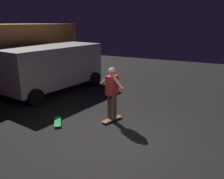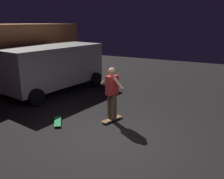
% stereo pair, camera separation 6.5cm
% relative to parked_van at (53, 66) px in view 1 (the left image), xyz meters
% --- Properties ---
extents(ground_plane, '(28.00, 28.00, 0.00)m').
position_rel_parked_van_xyz_m(ground_plane, '(-2.96, -4.53, -1.16)').
color(ground_plane, black).
extents(parked_van, '(4.83, 2.78, 2.03)m').
position_rel_parked_van_xyz_m(parked_van, '(0.00, 0.00, 0.00)').
color(parked_van, silver).
rests_on(parked_van, ground_plane).
extents(skateboard_ridden, '(0.80, 0.44, 0.07)m').
position_rel_parked_van_xyz_m(skateboard_ridden, '(-1.81, -3.91, -1.11)').
color(skateboard_ridden, olive).
rests_on(skateboard_ridden, ground_plane).
extents(skateboard_spare, '(0.73, 0.65, 0.07)m').
position_rel_parked_van_xyz_m(skateboard_spare, '(-2.76, -2.48, -1.11)').
color(skateboard_spare, green).
rests_on(skateboard_spare, ground_plane).
extents(skater, '(0.43, 0.96, 1.67)m').
position_rel_parked_van_xyz_m(skater, '(-1.81, -3.91, -0.12)').
color(skater, brown).
rests_on(skater, skateboard_ridden).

